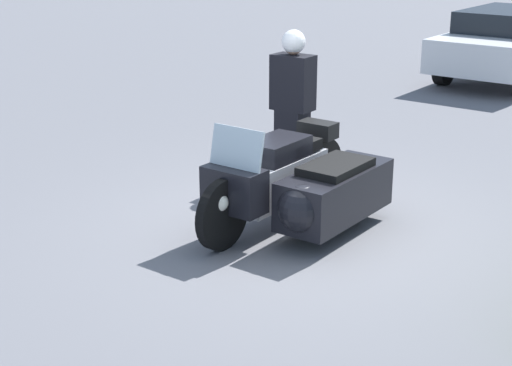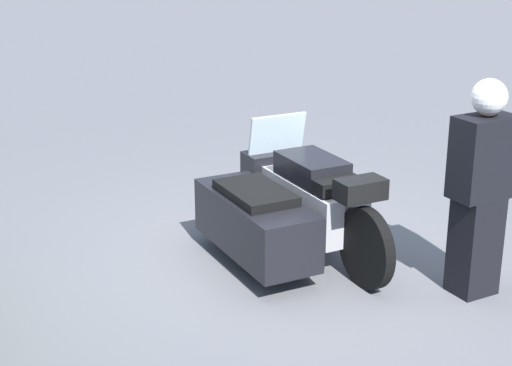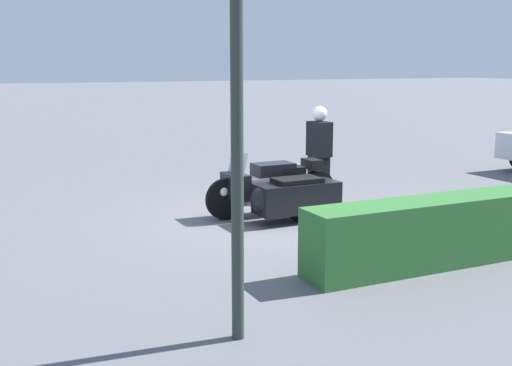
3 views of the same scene
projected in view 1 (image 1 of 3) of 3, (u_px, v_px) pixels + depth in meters
ground_plane at (310, 228)px, 8.25m from camera, size 160.00×160.00×0.00m
police_motorcycle at (300, 185)px, 8.07m from camera, size 2.55×1.25×1.18m
officer_rider at (293, 101)px, 9.63m from camera, size 0.32×0.51×1.84m
parked_car_background at (512, 42)px, 15.69m from camera, size 4.40×1.88×1.39m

